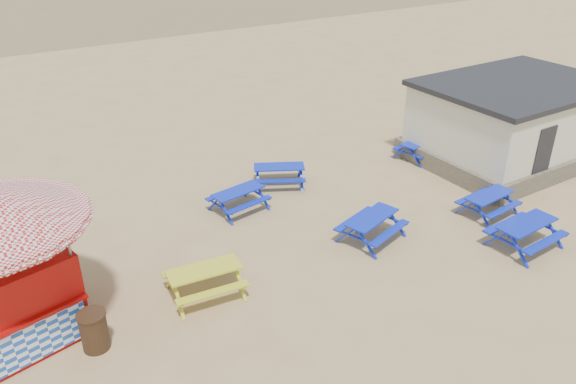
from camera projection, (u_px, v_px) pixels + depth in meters
ground at (308, 241)px, 17.31m from camera, size 400.00×400.00×0.00m
wet_sand at (12, 2)px, 58.52m from camera, size 400.00×400.00×0.00m
picnic_table_blue_a at (238, 200)px, 18.90m from camera, size 1.97×1.68×0.74m
picnic_table_blue_b at (279, 175)px, 20.58m from camera, size 2.30×2.16×0.77m
picnic_table_blue_c at (419, 149)px, 22.80m from camera, size 2.00×1.74×0.73m
picnic_table_blue_d at (371, 228)px, 17.25m from camera, size 2.28×2.03×0.80m
picnic_table_blue_e at (525, 235)px, 16.86m from camera, size 2.08×1.71×0.84m
picnic_table_blue_f at (488, 204)px, 18.64m from camera, size 1.89×1.58×0.74m
picnic_table_yellow at (205, 282)px, 14.81m from camera, size 2.09×1.76×0.81m
litter_bin at (94, 331)px, 12.97m from camera, size 0.68×0.68×0.99m
amenity_block at (513, 121)px, 22.32m from camera, size 7.40×5.40×3.15m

